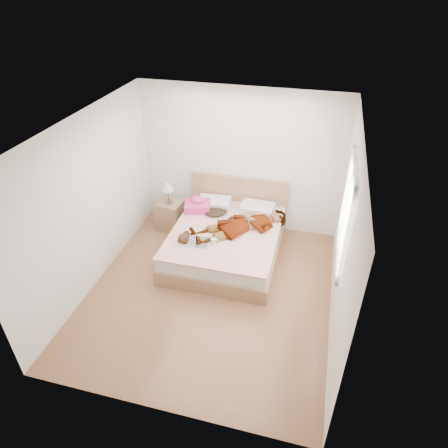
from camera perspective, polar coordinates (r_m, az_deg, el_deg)
name	(u,v)px	position (r m, az deg, el deg)	size (l,w,h in m)	color
ground	(210,291)	(6.22, -2.00, -9.60)	(4.00, 4.00, 0.00)	#4E2A18
woman	(242,223)	(6.60, 2.53, 0.20)	(0.64, 1.71, 0.24)	white
hair	(216,208)	(7.13, -1.18, 2.25)	(0.45, 0.56, 0.08)	black
phone	(219,203)	(6.99, -0.75, 3.06)	(0.05, 0.10, 0.01)	silver
room_shell	(346,214)	(5.41, 16.98, 1.32)	(4.00, 4.00, 4.00)	white
bed	(227,239)	(6.82, 0.39, -2.14)	(1.80, 2.08, 1.00)	brown
towel	(197,205)	(7.14, -3.81, 2.74)	(0.52, 0.46, 0.24)	#FF458F
magazine	(196,242)	(6.35, -4.03, -2.58)	(0.48, 0.34, 0.03)	white
coffee_mug	(214,241)	(6.27, -1.45, -2.50)	(0.14, 0.11, 0.10)	silver
plush_toy	(184,237)	(6.35, -5.72, -1.91)	(0.20, 0.28, 0.15)	black
nightstand	(170,213)	(7.49, -7.73, 1.56)	(0.49, 0.45, 0.97)	brown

